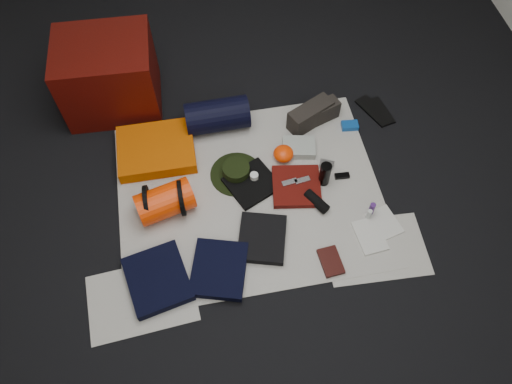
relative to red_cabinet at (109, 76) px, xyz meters
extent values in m
cube|color=black|center=(0.77, -0.91, -0.26)|extent=(4.50, 4.50, 0.02)
cube|color=silver|center=(0.77, -0.91, -0.25)|extent=(1.60, 1.30, 0.01)
cube|color=silver|center=(0.07, -1.46, -0.25)|extent=(0.61, 0.44, 0.00)
cube|color=silver|center=(1.42, -1.41, -0.25)|extent=(0.60, 0.43, 0.00)
cube|color=#480905|center=(0.00, 0.00, 0.00)|extent=(0.63, 0.53, 0.50)
cube|color=#CB5202|center=(0.24, -0.50, -0.20)|extent=(0.49, 0.40, 0.09)
cylinder|color=#F83804|center=(0.26, -0.93, -0.15)|extent=(0.37, 0.27, 0.19)
cylinder|color=black|center=(0.16, -0.93, -0.14)|extent=(0.02, 0.22, 0.22)
cylinder|color=black|center=(0.36, -0.93, -0.14)|extent=(0.03, 0.22, 0.22)
cylinder|color=black|center=(0.66, -0.35, -0.14)|extent=(0.42, 0.22, 0.22)
cylinder|color=black|center=(0.71, -0.76, -0.24)|extent=(0.34, 0.34, 0.01)
cylinder|color=black|center=(0.71, -0.76, -0.20)|extent=(0.17, 0.17, 0.07)
cube|color=black|center=(1.26, -0.43, -0.17)|extent=(0.33, 0.24, 0.15)
cube|color=black|center=(1.33, -0.42, -0.18)|extent=(0.29, 0.18, 0.14)
cube|color=black|center=(1.73, -0.41, -0.24)|extent=(0.21, 0.30, 0.02)
cube|color=black|center=(1.77, -0.43, -0.24)|extent=(0.14, 0.26, 0.01)
cube|color=black|center=(0.17, -1.38, -0.22)|extent=(0.39, 0.42, 0.06)
cube|color=black|center=(0.51, -1.38, -0.22)|extent=(0.38, 0.41, 0.05)
cube|color=black|center=(0.78, -1.24, -0.22)|extent=(0.34, 0.37, 0.05)
cube|color=black|center=(0.80, -0.85, -0.23)|extent=(0.37, 0.36, 0.03)
cube|color=#550E09|center=(1.06, -0.92, -0.23)|extent=(0.34, 0.34, 0.04)
ellipsoid|color=#F83804|center=(1.03, -0.68, -0.20)|extent=(0.17, 0.17, 0.09)
cube|color=#99A098|center=(1.14, -0.64, -0.22)|extent=(0.24, 0.20, 0.05)
cylinder|color=black|center=(1.24, -0.91, -0.16)|extent=(0.07, 0.07, 0.17)
cylinder|color=black|center=(1.15, -1.06, -0.21)|extent=(0.14, 0.17, 0.06)
cube|color=silver|center=(1.29, -0.80, -0.23)|extent=(0.10, 0.09, 0.04)
cube|color=#0F4592|center=(1.52, -0.52, -0.23)|extent=(0.12, 0.08, 0.03)
cylinder|color=#46216A|center=(1.46, -1.18, -0.20)|extent=(0.04, 0.04, 0.10)
cylinder|color=silver|center=(1.43, -1.21, -0.20)|extent=(0.04, 0.04, 0.08)
cube|color=black|center=(1.14, -1.45, -0.23)|extent=(0.13, 0.18, 0.02)
cube|color=beige|center=(1.41, -1.33, -0.24)|extent=(0.17, 0.24, 0.01)
cube|color=beige|center=(1.52, -1.26, -0.24)|extent=(0.20, 0.24, 0.01)
cube|color=black|center=(1.36, -0.90, -0.23)|extent=(0.09, 0.04, 0.02)
cube|color=silver|center=(0.17, -1.46, -0.24)|extent=(0.09, 0.09, 0.01)
cylinder|color=silver|center=(0.82, -0.82, -0.20)|extent=(0.05, 0.05, 0.04)
cube|color=silver|center=(1.02, -0.90, -0.20)|extent=(0.10, 0.05, 0.01)
cube|color=silver|center=(1.10, -0.90, -0.20)|extent=(0.10, 0.05, 0.01)
camera|label=1|loc=(0.51, -2.48, 2.38)|focal=35.00mm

